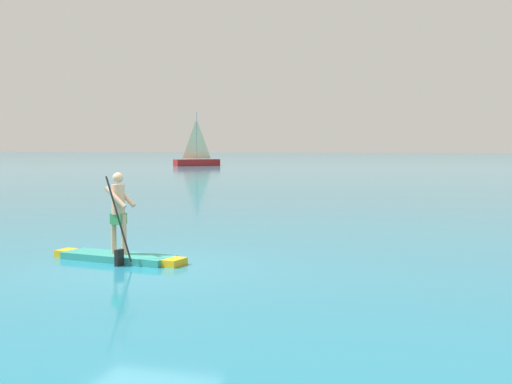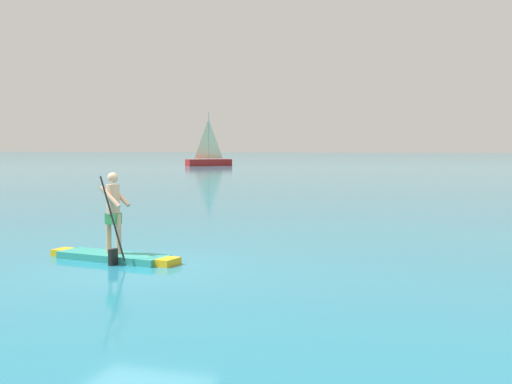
# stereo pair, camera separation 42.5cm
# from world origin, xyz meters

# --- Properties ---
(ground) EXTENTS (440.00, 440.00, 0.00)m
(ground) POSITION_xyz_m (0.00, 0.00, 0.00)
(ground) COLOR teal
(paddleboarder_mid_center) EXTENTS (2.99, 1.14, 1.77)m
(paddleboarder_mid_center) POSITION_xyz_m (-0.74, 0.42, 0.32)
(paddleboarder_mid_center) COLOR teal
(paddleboarder_mid_center) RESTS_ON ground
(sailboat_left_horizon) EXTENTS (4.93, 4.82, 6.23)m
(sailboat_left_horizon) POSITION_xyz_m (-23.24, 60.15, 0.76)
(sailboat_left_horizon) COLOR #A51E1E
(sailboat_left_horizon) RESTS_ON ground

